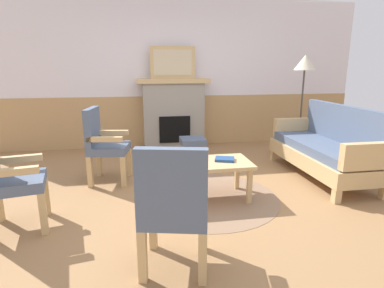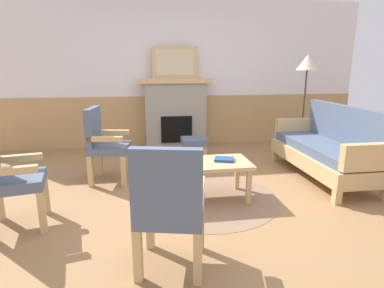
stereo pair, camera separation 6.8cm
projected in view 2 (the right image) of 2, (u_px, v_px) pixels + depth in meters
ground_plane at (197, 196)px, 3.69m from camera, size 14.00×14.00×0.00m
wall_back at (174, 76)px, 5.87m from camera, size 7.20×0.14×2.70m
fireplace at (175, 113)px, 5.78m from camera, size 1.30×0.44×1.28m
framed_picture at (175, 62)px, 5.57m from camera, size 0.80×0.04×0.56m
couch at (326, 149)px, 4.25m from camera, size 0.70×1.80×0.98m
coffee_table at (208, 166)px, 3.55m from camera, size 0.96×0.56×0.44m
round_rug at (207, 198)px, 3.64m from camera, size 1.65×1.65×0.01m
book_on_table at (224, 159)px, 3.58m from camera, size 0.26×0.23×0.03m
footstool at (194, 143)px, 5.09m from camera, size 0.40×0.40×0.36m
armchair_near_fireplace at (6, 173)px, 2.85m from camera, size 0.56×0.56×0.98m
armchair_by_window_left at (104, 141)px, 4.07m from camera, size 0.55×0.55×0.98m
armchair_front_left at (170, 204)px, 2.22m from camera, size 0.58×0.58×0.98m
floor_lamp_by_couch at (307, 69)px, 5.17m from camera, size 0.36×0.36×1.68m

